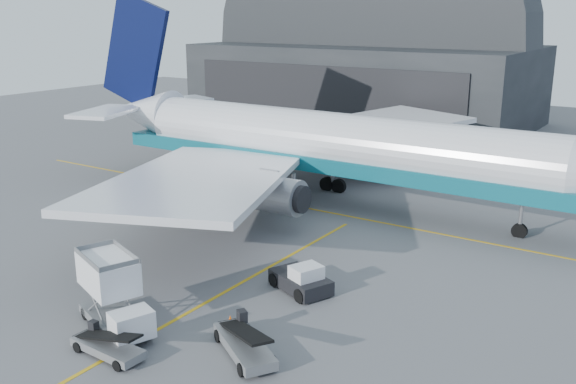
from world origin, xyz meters
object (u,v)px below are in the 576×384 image
Objects in this scene: airliner at (314,143)px; belt_loader_a at (107,346)px; belt_loader_b at (244,343)px; pushback_tug at (302,280)px; catering_truck at (113,294)px.

belt_loader_a is at bearing -79.04° from airliner.
airliner reaches higher than belt_loader_b.
belt_loader_a is at bearing -85.85° from pushback_tug.
pushback_tug reaches higher than belt_loader_a.
catering_truck reaches higher than belt_loader_b.
airliner is 8.74× the size of catering_truck.
catering_truck is 3.30m from belt_loader_a.
pushback_tug is at bearing 134.40° from belt_loader_b.
pushback_tug is 1.02× the size of belt_loader_a.
belt_loader_b is (7.70, 1.73, -1.43)m from catering_truck.
airliner is at bearing 146.83° from belt_loader_b.
belt_loader_b is (11.62, -26.05, -4.78)m from airliner.
belt_loader_b is (5.81, 3.96, 0.10)m from belt_loader_a.
pushback_tug is at bearing -60.89° from airliner.
airliner is at bearing 141.99° from pushback_tug.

